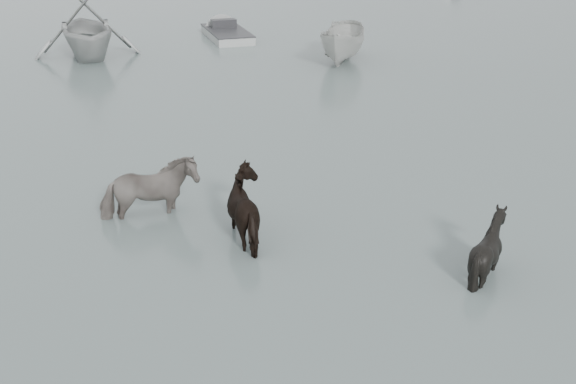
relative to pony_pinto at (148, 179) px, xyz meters
name	(u,v)px	position (x,y,z in m)	size (l,w,h in m)	color
ground	(237,285)	(0.49, -3.38, -0.83)	(140.00, 140.00, 0.00)	#4F5E5B
pony_pinto	(148,179)	(0.00, 0.00, 0.00)	(0.90, 1.98, 1.67)	black
pony_dark	(254,200)	(1.53, -1.81, -0.06)	(1.54, 1.32, 1.55)	black
pony_black	(490,235)	(4.58, -4.94, -0.12)	(1.16, 1.30, 1.44)	black
rowboat_trail	(86,25)	(2.28, 15.85, 0.45)	(4.22, 4.89, 2.57)	#A5A8A6
boat_small	(343,41)	(10.96, 10.62, -0.05)	(1.53, 4.07, 1.57)	#B2B3AE
skiff_port	(227,30)	(8.73, 17.03, -0.46)	(5.45, 1.60, 0.75)	#9C9F9C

